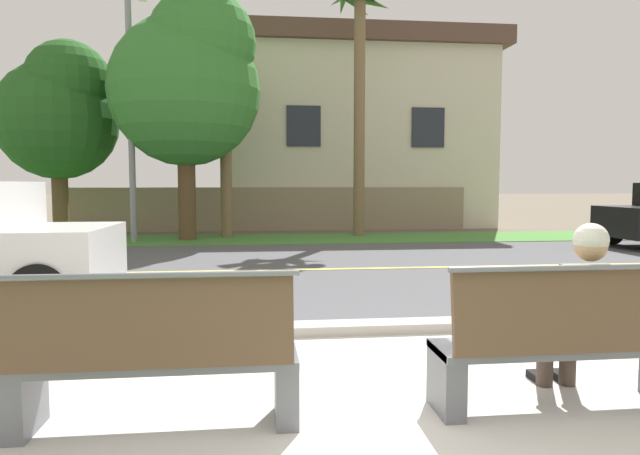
# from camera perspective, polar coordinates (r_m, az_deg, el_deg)

# --- Properties ---
(ground_plane) EXTENTS (140.00, 140.00, 0.00)m
(ground_plane) POSITION_cam_1_polar(r_m,az_deg,el_deg) (11.17, -2.83, -3.24)
(ground_plane) COLOR #665B4C
(sidewalk_pavement) EXTENTS (44.00, 3.60, 0.01)m
(sidewalk_pavement) POSITION_cam_1_polar(r_m,az_deg,el_deg) (3.83, 4.76, -18.63)
(sidewalk_pavement) COLOR beige
(sidewalk_pavement) RESTS_ON ground_plane
(curb_edge) EXTENTS (44.00, 0.30, 0.11)m
(curb_edge) POSITION_cam_1_polar(r_m,az_deg,el_deg) (5.64, 0.85, -10.44)
(curb_edge) COLOR #ADA89E
(curb_edge) RESTS_ON ground_plane
(street_asphalt) EXTENTS (52.00, 8.00, 0.01)m
(street_asphalt) POSITION_cam_1_polar(r_m,az_deg,el_deg) (9.69, -2.27, -4.41)
(street_asphalt) COLOR #515156
(street_asphalt) RESTS_ON ground_plane
(road_centre_line) EXTENTS (48.00, 0.14, 0.01)m
(road_centre_line) POSITION_cam_1_polar(r_m,az_deg,el_deg) (9.69, -2.27, -4.38)
(road_centre_line) COLOR #E0CC4C
(road_centre_line) RESTS_ON ground_plane
(far_verge_grass) EXTENTS (48.00, 2.80, 0.02)m
(far_verge_grass) POSITION_cam_1_polar(r_m,az_deg,el_deg) (15.13, -3.78, -1.18)
(far_verge_grass) COLOR #478438
(far_verge_grass) RESTS_ON ground_plane
(bench_left) EXTENTS (1.72, 0.48, 1.01)m
(bench_left) POSITION_cam_1_polar(r_m,az_deg,el_deg) (3.56, -16.64, -13.01)
(bench_left) COLOR slate
(bench_left) RESTS_ON ground_plane
(bench_right) EXTENTS (1.72, 0.48, 1.01)m
(bench_right) POSITION_cam_1_polar(r_m,az_deg,el_deg) (4.03, 24.15, -11.11)
(bench_right) COLOR slate
(bench_right) RESTS_ON ground_plane
(seated_person_olive) EXTENTS (0.52, 0.68, 1.25)m
(seated_person_olive) POSITION_cam_1_polar(r_m,az_deg,el_deg) (4.22, 25.35, -7.32)
(seated_person_olive) COLOR #47382D
(seated_person_olive) RESTS_ON ground_plane
(streetlamp) EXTENTS (0.24, 2.10, 7.06)m
(streetlamp) POSITION_cam_1_polar(r_m,az_deg,el_deg) (15.39, -18.91, 13.74)
(streetlamp) COLOR gray
(streetlamp) RESTS_ON ground_plane
(shade_tree_far_left) EXTENTS (3.28, 3.28, 5.41)m
(shade_tree_far_left) POSITION_cam_1_polar(r_m,az_deg,el_deg) (17.11, -25.31, 10.81)
(shade_tree_far_left) COLOR brown
(shade_tree_far_left) RESTS_ON ground_plane
(shade_tree_left) EXTENTS (3.97, 3.97, 6.55)m
(shade_tree_left) POSITION_cam_1_polar(r_m,az_deg,el_deg) (15.39, -13.38, 14.69)
(shade_tree_left) COLOR brown
(shade_tree_left) RESTS_ON ground_plane
(palm_tree_tall) EXTENTS (2.09, 1.98, 7.51)m
(palm_tree_tall) POSITION_cam_1_polar(r_m,az_deg,el_deg) (16.60, 4.15, 20.36)
(palm_tree_tall) COLOR brown
(palm_tree_tall) RESTS_ON ground_plane
(garden_wall) EXTENTS (13.00, 0.36, 1.40)m
(garden_wall) POSITION_cam_1_polar(r_m,az_deg,el_deg) (17.87, -5.43, 1.91)
(garden_wall) COLOR gray
(garden_wall) RESTS_ON ground_plane
(house_across_street) EXTENTS (9.88, 6.91, 6.72)m
(house_across_street) POSITION_cam_1_polar(r_m,az_deg,el_deg) (21.43, 3.14, 9.60)
(house_across_street) COLOR beige
(house_across_street) RESTS_ON ground_plane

